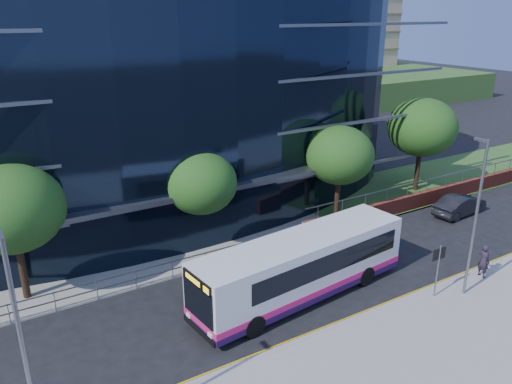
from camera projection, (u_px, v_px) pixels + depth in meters
ground at (344, 309)px, 24.21m from camera, size 200.00×200.00×0.00m
pavement_near at (425, 367)px, 20.17m from camera, size 80.00×8.00×0.15m
kerb at (358, 318)px, 23.38m from camera, size 80.00×0.25×0.16m
yellow_line_outer at (355, 317)px, 23.57m from camera, size 80.00×0.08×0.01m
yellow_line_inner at (353, 316)px, 23.69m from camera, size 80.00×0.08×0.01m
far_forecourt at (148, 250)px, 30.11m from camera, size 50.00×8.00×0.10m
grass_verge at (469, 171)px, 44.70m from camera, size 36.00×8.00×0.12m
glass_office at (119, 93)px, 36.27m from camera, size 44.00×23.10×16.00m
retaining_wall at (477, 185)px, 39.59m from camera, size 34.00×0.40×2.11m
guard_railings at (136, 275)px, 25.66m from camera, size 24.00×0.05×1.10m
apartment_block at (268, 26)px, 81.92m from camera, size 60.00×42.00×30.00m
street_sign at (439, 260)px, 24.39m from camera, size 0.85×0.09×2.80m
tree_far_a at (12, 209)px, 23.45m from camera, size 4.95×4.95×6.98m
tree_far_b at (201, 183)px, 28.94m from camera, size 4.29×4.29×6.05m
tree_far_c at (340, 155)px, 33.29m from camera, size 4.62×4.62×6.51m
tree_far_d at (422, 127)px, 38.24m from camera, size 5.28×5.28×7.44m
tree_dist_e at (287, 83)px, 66.46m from camera, size 4.62×4.62×6.51m
tree_dist_f at (366, 76)px, 75.96m from camera, size 4.29×4.29×6.05m
streetlight_west at (24, 356)px, 14.13m from camera, size 0.15×0.77×8.00m
streetlight_east at (476, 215)px, 23.86m from camera, size 0.15×0.77×8.00m
city_bus at (303, 266)px, 24.79m from camera, size 12.13×3.94×3.23m
parked_car at (460, 205)px, 35.15m from camera, size 4.51×1.90×1.45m
pedestrian at (484, 261)px, 26.59m from camera, size 0.52×0.73×1.87m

